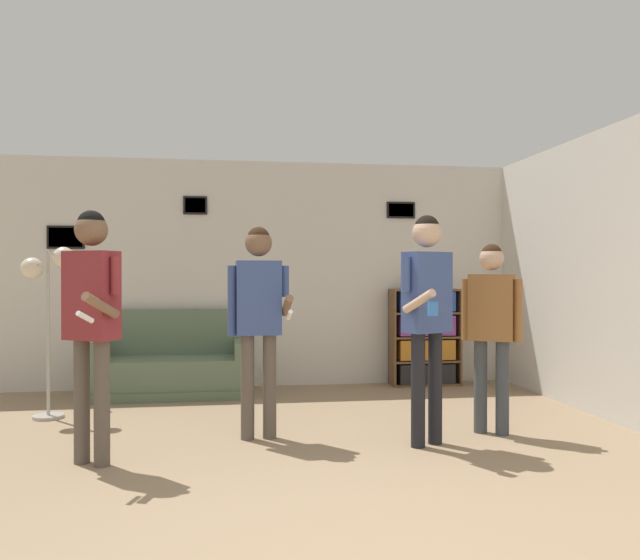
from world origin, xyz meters
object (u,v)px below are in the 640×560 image
(bookshelf, at_px, (425,337))
(person_watcher_holding_cup, at_px, (427,302))
(person_player_foreground_center, at_px, (259,308))
(floor_lamp, at_px, (48,286))
(person_player_foreground_left, at_px, (91,306))
(person_spectator_near_bookshelf, at_px, (491,318))
(couch, at_px, (170,367))
(drinking_cup, at_px, (423,285))
(bottle_on_floor, at_px, (102,399))

(bookshelf, relative_size, person_watcher_holding_cup, 0.65)
(bookshelf, xyz_separation_m, person_player_foreground_center, (-2.12, -2.22, 0.49))
(floor_lamp, relative_size, person_player_foreground_left, 0.89)
(person_spectator_near_bookshelf, bearing_deg, person_watcher_holding_cup, -156.97)
(person_watcher_holding_cup, bearing_deg, bookshelf, 72.57)
(person_player_foreground_left, distance_m, person_spectator_near_bookshelf, 3.17)
(couch, distance_m, floor_lamp, 1.71)
(couch, relative_size, person_player_foreground_left, 0.93)
(person_spectator_near_bookshelf, relative_size, drinking_cup, 15.27)
(couch, height_order, drinking_cup, drinking_cup)
(couch, distance_m, person_player_foreground_center, 2.34)
(floor_lamp, distance_m, person_player_foreground_left, 1.70)
(person_watcher_holding_cup, xyz_separation_m, person_spectator_near_bookshelf, (0.65, 0.28, -0.15))
(person_player_foreground_left, relative_size, drinking_cup, 17.11)
(couch, distance_m, drinking_cup, 3.13)
(person_watcher_holding_cup, bearing_deg, person_player_foreground_left, -176.86)
(person_player_foreground_left, height_order, drinking_cup, person_player_foreground_left)
(person_player_foreground_left, relative_size, person_spectator_near_bookshelf, 1.12)
(person_player_foreground_left, bearing_deg, bottle_on_floor, 98.80)
(person_player_foreground_center, distance_m, person_watcher_holding_cup, 1.35)
(bookshelf, height_order, person_watcher_holding_cup, person_watcher_holding_cup)
(couch, xyz_separation_m, person_player_foreground_center, (0.89, -2.03, 0.77))
(floor_lamp, xyz_separation_m, person_player_foreground_center, (1.91, -1.02, -0.16))
(floor_lamp, bearing_deg, person_player_foreground_center, -28.03)
(couch, relative_size, person_watcher_holding_cup, 0.92)
(floor_lamp, xyz_separation_m, person_spectator_near_bookshelf, (3.86, -1.13, -0.26))
(person_player_foreground_center, bearing_deg, drinking_cup, 46.68)
(person_player_foreground_center, bearing_deg, person_watcher_holding_cup, -16.76)
(person_player_foreground_center, relative_size, bottle_on_floor, 6.17)
(person_player_foreground_left, xyz_separation_m, person_player_foreground_center, (1.20, 0.53, -0.05))
(couch, bearing_deg, floor_lamp, -135.16)
(bottle_on_floor, bearing_deg, floor_lamp, -148.46)
(couch, bearing_deg, person_spectator_near_bookshelf, -37.04)
(bottle_on_floor, bearing_deg, person_player_foreground_left, -81.20)
(person_watcher_holding_cup, xyz_separation_m, bottle_on_floor, (-2.77, 1.67, -1.02))
(person_watcher_holding_cup, bearing_deg, person_player_foreground_center, 163.24)
(person_player_foreground_left, relative_size, person_watcher_holding_cup, 0.99)
(bottle_on_floor, bearing_deg, drinking_cup, 14.72)
(person_player_foreground_left, relative_size, person_player_foreground_center, 1.04)
(floor_lamp, height_order, drinking_cup, floor_lamp)
(floor_lamp, bearing_deg, couch, 44.84)
(bookshelf, xyz_separation_m, floor_lamp, (-4.02, -1.20, 0.65))
(person_watcher_holding_cup, bearing_deg, bottle_on_floor, 148.87)
(floor_lamp, distance_m, person_spectator_near_bookshelf, 4.03)
(bottle_on_floor, bearing_deg, person_spectator_near_bookshelf, -22.20)
(bookshelf, xyz_separation_m, drinking_cup, (-0.02, -0.00, 0.64))
(bookshelf, xyz_separation_m, bottle_on_floor, (-3.59, -0.94, -0.47))
(bookshelf, distance_m, floor_lamp, 4.25)
(bookshelf, xyz_separation_m, person_watcher_holding_cup, (-0.82, -2.61, 0.54))
(person_player_foreground_left, distance_m, person_player_foreground_center, 1.31)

